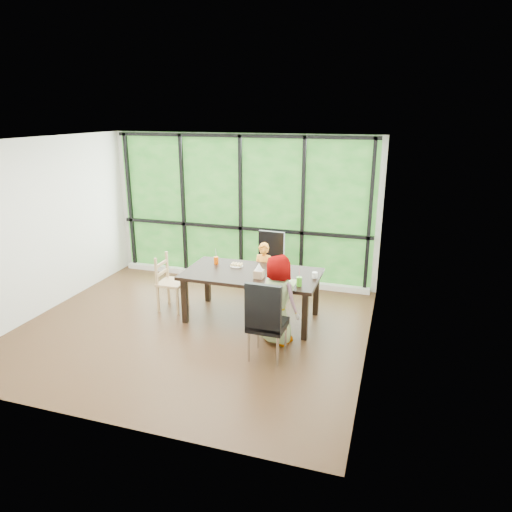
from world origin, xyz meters
The scene contains 23 objects.
ground centered at (0.00, 0.00, 0.00)m, with size 5.00×5.00×0.00m, color black.
back_wall centered at (0.00, 2.25, 1.35)m, with size 5.00×5.00×0.00m, color silver.
foliage_backdrop centered at (0.00, 2.23, 1.35)m, with size 4.80×0.02×2.65m, color #184B17.
window_mullions centered at (0.00, 2.19, 1.35)m, with size 4.80×0.06×2.65m, color black, non-canonical shape.
window_sill centered at (0.00, 2.15, 0.05)m, with size 4.80×0.12×0.10m, color silver.
dining_table centered at (0.73, 0.59, 0.38)m, with size 2.03×1.07×0.75m, color black.
chair_window_leather centered at (0.68, 1.63, 0.54)m, with size 0.46×0.46×1.08m, color black.
chair_interior_leather centered at (1.28, -0.46, 0.54)m, with size 0.46×0.46×1.08m, color black.
chair_end_beech centered at (-0.60, 0.56, 0.45)m, with size 0.42×0.40×0.90m, color #A27F52.
child_toddler centered at (0.73, 1.23, 0.52)m, with size 0.38×0.25×1.03m, color orange.
child_older centered at (1.33, -0.01, 0.63)m, with size 0.61×0.40×1.26m, color slate.
placemat centered at (1.26, 0.34, 0.75)m, with size 0.41×0.30×0.01m, color tan.
plate_far centered at (0.41, 0.80, 0.76)m, with size 0.21×0.21×0.01m, color white.
plate_near centered at (1.26, 0.35, 0.76)m, with size 0.24×0.24×0.01m, color white.
orange_cup centered at (0.07, 0.81, 0.81)m, with size 0.07×0.07×0.12m, color #E94F02.
green_cup centered at (1.52, 0.27, 0.81)m, with size 0.08×0.08×0.13m, color #4CBC24.
white_mug centered at (1.67, 0.65, 0.79)m, with size 0.08×0.08×0.08m, color white.
tissue_box centered at (0.90, 0.41, 0.81)m, with size 0.13×0.13×0.12m, color tan.
crepe_rolls_far centered at (0.41, 0.80, 0.78)m, with size 0.20×0.12×0.04m, color tan, non-canonical shape.
crepe_rolls_near centered at (1.26, 0.35, 0.78)m, with size 0.15×0.12×0.04m, color tan, non-canonical shape.
straw_white centered at (0.07, 0.81, 0.91)m, with size 0.01×0.01×0.20m, color white.
straw_pink centered at (1.52, 0.27, 0.92)m, with size 0.01×0.01×0.20m, color pink.
tissue centered at (0.90, 0.41, 0.92)m, with size 0.12×0.12×0.11m, color white.
Camera 1 is at (2.74, -5.59, 3.07)m, focal length 32.31 mm.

